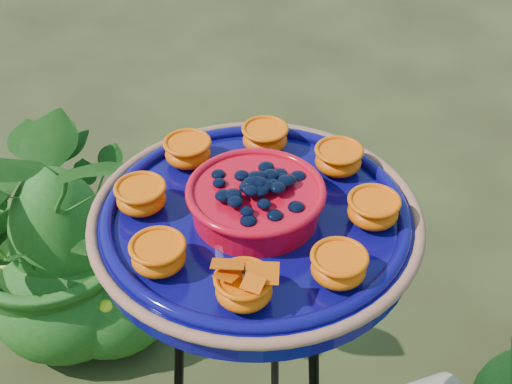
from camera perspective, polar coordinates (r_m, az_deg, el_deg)
feeder_dish at (r=1.06m, az=-0.02°, el=-1.95°), size 0.52×0.52×0.11m
shrub_back_left at (r=2.01m, az=-15.64°, el=-2.27°), size 0.85×0.79×0.79m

